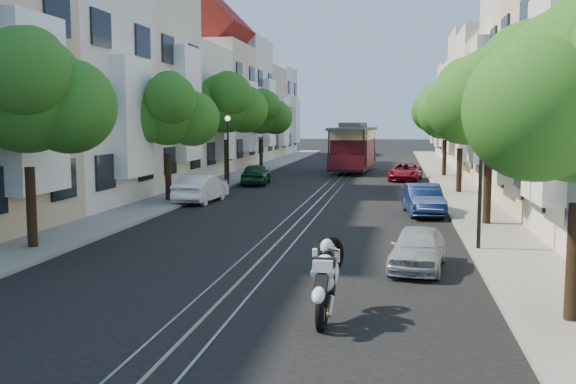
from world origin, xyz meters
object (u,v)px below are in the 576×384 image
at_px(tree_w_a, 28,95).
at_px(parked_car_e_mid, 423,200).
at_px(lamp_east, 481,159).
at_px(cable_car, 353,145).
at_px(parked_car_e_far, 405,172).
at_px(parked_car_w_far, 256,174).
at_px(tree_w_d, 262,113).
at_px(tree_e_d, 447,108).
at_px(parked_car_w_mid, 201,188).
at_px(tree_w_b, 168,112).
at_px(tree_e_c, 462,109).
at_px(sportbike_rider, 326,275).
at_px(tree_w_c, 227,104).
at_px(tree_e_b, 492,100).
at_px(parked_car_e_near, 418,248).
at_px(lamp_west, 228,140).

height_order(tree_w_a, parked_car_e_mid, tree_w_a).
xyz_separation_m(tree_w_a, lamp_east, (13.44, 2.02, -1.89)).
bearing_deg(cable_car, parked_car_e_far, -55.88).
height_order(tree_w_a, parked_car_w_far, tree_w_a).
bearing_deg(cable_car, tree_w_d, 170.43).
distance_m(tree_e_d, parked_car_e_mid, 19.91).
relative_size(parked_car_e_mid, parked_car_w_mid, 0.94).
bearing_deg(tree_w_b, tree_e_d, 49.73).
height_order(tree_e_c, sportbike_rider, tree_e_c).
height_order(tree_w_c, parked_car_e_mid, tree_w_c).
height_order(tree_e_b, tree_e_d, tree_e_d).
bearing_deg(tree_e_b, tree_w_d, 118.07).
relative_size(tree_w_a, parked_car_e_far, 1.61).
xyz_separation_m(lamp_east, parked_car_e_near, (-1.90, -2.60, -2.27)).
bearing_deg(tree_e_c, parked_car_w_far, 165.21).
bearing_deg(sportbike_rider, cable_car, 94.28).
bearing_deg(parked_car_w_mid, tree_w_b, 11.66).
xyz_separation_m(lamp_east, cable_car, (-5.80, 30.22, -0.77)).
relative_size(tree_e_c, parked_car_e_near, 1.93).
relative_size(tree_e_c, sportbike_rider, 2.94).
distance_m(tree_w_b, cable_car, 21.76).
xyz_separation_m(lamp_east, parked_car_e_mid, (-1.34, 7.65, -2.19)).
bearing_deg(parked_car_e_far, lamp_east, -77.67).
xyz_separation_m(sportbike_rider, parked_car_e_mid, (2.51, 15.10, -0.26)).
distance_m(cable_car, parked_car_w_mid, 20.98).
bearing_deg(tree_w_a, parked_car_e_near, -2.83).
bearing_deg(sportbike_rider, parked_car_w_far, 106.61).
xyz_separation_m(tree_w_b, parked_car_e_far, (11.57, 13.64, -3.82)).
distance_m(tree_e_b, sportbike_rider, 13.86).
distance_m(tree_w_c, lamp_east, 25.01).
height_order(tree_w_a, lamp_west, tree_w_a).
height_order(lamp_east, cable_car, lamp_east).
bearing_deg(parked_car_w_far, lamp_west, 33.35).
xyz_separation_m(tree_w_c, lamp_west, (0.84, -2.98, -2.22)).
xyz_separation_m(cable_car, parked_car_e_near, (3.90, -32.81, -1.50)).
distance_m(tree_w_a, cable_car, 33.24).
xyz_separation_m(tree_w_b, parked_car_e_mid, (12.10, -2.32, -3.75)).
bearing_deg(cable_car, tree_w_b, -107.29).
distance_m(tree_e_c, parked_car_w_far, 13.11).
height_order(tree_w_d, parked_car_e_near, tree_w_d).
height_order(parked_car_e_mid, parked_car_w_far, parked_car_w_far).
bearing_deg(tree_w_c, tree_w_d, 90.00).
distance_m(parked_car_e_mid, parked_car_w_mid, 10.86).
height_order(tree_e_d, parked_car_w_mid, tree_e_d).
xyz_separation_m(sportbike_rider, cable_car, (-1.95, 37.66, 1.16)).
bearing_deg(tree_e_c, tree_w_c, 160.85).
xyz_separation_m(tree_w_c, parked_car_e_far, (11.57, 2.64, -4.49)).
height_order(tree_w_b, sportbike_rider, tree_w_b).
bearing_deg(tree_w_b, tree_w_c, 90.00).
relative_size(tree_w_c, parked_car_w_far, 1.81).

